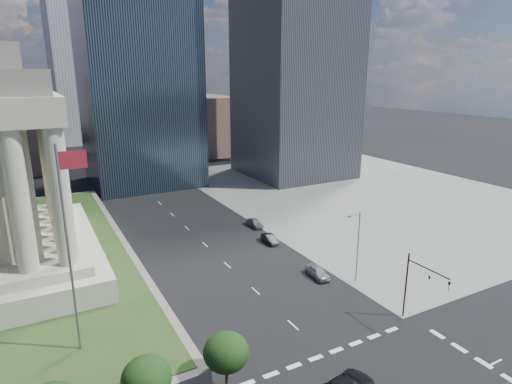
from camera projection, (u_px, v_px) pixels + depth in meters
ground at (133, 179)px, 116.57m from camera, size 500.00×500.00×0.00m
sidewalk_ne at (362, 192)px, 103.57m from camera, size 68.00×90.00×0.03m
flagpole at (69, 240)px, 38.59m from camera, size 2.52×0.24×20.00m
midrise_glass at (136, 64)px, 105.23m from camera, size 26.00×26.00×60.00m
building_filler_ne at (202, 124)px, 153.96m from camera, size 20.00×30.00×20.00m
building_filler_nw at (2, 122)px, 124.63m from camera, size 24.00×30.00×28.00m
traffic_signal_ne at (419, 282)px, 47.59m from camera, size 0.30×5.74×8.00m
street_lamp_north at (357, 243)px, 57.45m from camera, size 2.13×0.22×10.00m
parked_sedan_near at (318, 272)px, 59.94m from camera, size 2.25×4.72×1.56m
parked_sedan_mid at (270, 239)px, 72.21m from camera, size 1.79×4.34×1.40m
parked_sedan_far at (255, 223)px, 79.80m from camera, size 1.92×4.52×1.52m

